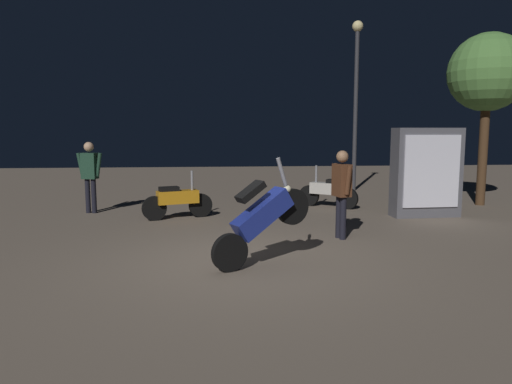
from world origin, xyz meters
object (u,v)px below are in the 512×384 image
at_px(motorcycle_blue_foreground, 262,217).
at_px(motorcycle_white_parked_right, 328,191).
at_px(motorcycle_orange_parked_left, 178,200).
at_px(streetlamp_near, 356,86).
at_px(person_rider_beside, 342,187).
at_px(kiosk_billboard, 426,173).
at_px(person_bystander_far, 90,171).

height_order(motorcycle_blue_foreground, motorcycle_white_parked_right, motorcycle_blue_foreground).
bearing_deg(motorcycle_orange_parked_left, motorcycle_blue_foreground, -88.70).
height_order(motorcycle_orange_parked_left, streetlamp_near, streetlamp_near).
distance_m(motorcycle_orange_parked_left, motorcycle_white_parked_right, 4.10).
xyz_separation_m(person_rider_beside, kiosk_billboard, (2.63, 2.13, 0.06)).
distance_m(motorcycle_blue_foreground, person_rider_beside, 2.41).
xyz_separation_m(motorcycle_orange_parked_left, motorcycle_white_parked_right, (3.88, 1.31, 0.00)).
height_order(motorcycle_blue_foreground, motorcycle_orange_parked_left, motorcycle_blue_foreground).
relative_size(person_bystander_far, kiosk_billboard, 0.84).
bearing_deg(motorcycle_white_parked_right, kiosk_billboard, 178.45).
relative_size(person_rider_beside, kiosk_billboard, 0.79).
relative_size(streetlamp_near, kiosk_billboard, 2.68).
xyz_separation_m(motorcycle_white_parked_right, streetlamp_near, (1.76, 3.51, 3.08)).
relative_size(motorcycle_blue_foreground, person_bystander_far, 0.93).
height_order(motorcycle_blue_foreground, person_rider_beside, person_rider_beside).
bearing_deg(motorcycle_orange_parked_left, motorcycle_white_parked_right, -0.71).
height_order(motorcycle_orange_parked_left, kiosk_billboard, kiosk_billboard).
bearing_deg(person_rider_beside, motorcycle_orange_parked_left, -49.83).
height_order(motorcycle_white_parked_right, kiosk_billboard, kiosk_billboard).
xyz_separation_m(person_rider_beside, person_bystander_far, (-5.42, 3.35, 0.07)).
bearing_deg(motorcycle_white_parked_right, motorcycle_blue_foreground, 103.01).
height_order(motorcycle_white_parked_right, person_rider_beside, person_rider_beside).
xyz_separation_m(motorcycle_blue_foreground, person_rider_beside, (1.68, 1.71, 0.25)).
relative_size(motorcycle_blue_foreground, person_rider_beside, 0.98).
xyz_separation_m(motorcycle_blue_foreground, motorcycle_white_parked_right, (2.34, 5.38, -0.31)).
bearing_deg(motorcycle_blue_foreground, motorcycle_orange_parked_left, 84.84).
height_order(person_bystander_far, kiosk_billboard, kiosk_billboard).
bearing_deg(streetlamp_near, person_rider_beside, -108.59).
bearing_deg(motorcycle_blue_foreground, streetlamp_near, 39.37).
bearing_deg(person_bystander_far, streetlamp_near, -50.28).
relative_size(person_rider_beside, streetlamp_near, 0.30).
bearing_deg(person_rider_beside, streetlamp_near, -122.19).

